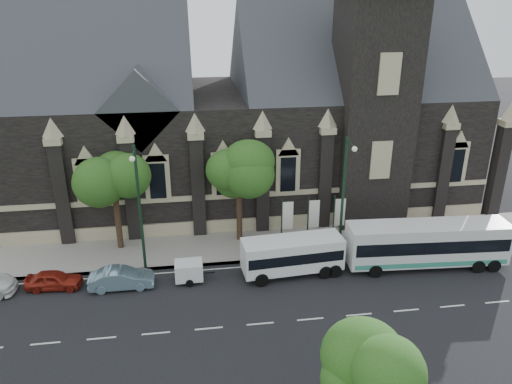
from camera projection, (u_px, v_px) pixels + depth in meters
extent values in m
plane|color=black|center=(209.00, 328.00, 28.40)|extent=(160.00, 160.00, 0.00)
cube|color=gray|center=(202.00, 248.00, 37.07)|extent=(80.00, 5.00, 0.15)
cube|color=black|center=(239.00, 145.00, 44.91)|extent=(40.00, 15.00, 10.00)
cube|color=#2E3136|center=(96.00, 94.00, 41.41)|extent=(16.00, 15.00, 15.00)
cube|color=#2E3136|center=(348.00, 87.00, 44.37)|extent=(20.00, 15.00, 15.00)
cube|color=#2E3136|center=(141.00, 104.00, 37.83)|extent=(6.00, 6.00, 6.00)
cube|color=black|center=(371.00, 113.00, 39.25)|extent=(5.50, 5.50, 18.00)
cube|color=tan|center=(250.00, 195.00, 38.68)|extent=(40.00, 0.22, 0.40)
cube|color=tan|center=(250.00, 225.00, 39.67)|extent=(40.00, 0.25, 1.20)
cube|color=black|center=(224.00, 178.00, 37.68)|extent=(1.20, 0.12, 2.80)
sphere|color=#225219|center=(376.00, 374.00, 18.81)|extent=(3.20, 3.20, 3.20)
sphere|color=#225219|center=(387.00, 349.00, 19.21)|extent=(2.40, 2.40, 2.40)
cylinder|color=black|center=(239.00, 217.00, 37.67)|extent=(0.44, 0.44, 3.96)
sphere|color=#225219|center=(239.00, 172.00, 36.29)|extent=(3.84, 3.84, 3.84)
sphere|color=#225219|center=(247.00, 160.00, 36.78)|extent=(2.88, 2.88, 2.88)
cylinder|color=black|center=(119.00, 225.00, 36.47)|extent=(0.44, 0.44, 3.96)
sphere|color=#225219|center=(113.00, 180.00, 35.11)|extent=(3.68, 3.68, 3.68)
sphere|color=#225219|center=(123.00, 167.00, 35.57)|extent=(2.76, 2.76, 2.76)
cylinder|color=#152F1E|center=(343.00, 198.00, 34.73)|extent=(0.20, 0.20, 9.00)
cylinder|color=#152F1E|center=(351.00, 144.00, 32.41)|extent=(0.10, 1.60, 0.10)
sphere|color=silver|center=(355.00, 149.00, 31.71)|extent=(0.36, 0.36, 0.36)
cylinder|color=#152F1E|center=(140.00, 210.00, 32.85)|extent=(0.20, 0.20, 9.00)
cylinder|color=#152F1E|center=(133.00, 153.00, 30.53)|extent=(0.10, 1.60, 0.10)
sphere|color=silver|center=(132.00, 159.00, 29.84)|extent=(0.36, 0.36, 0.36)
cylinder|color=#152F1E|center=(282.00, 223.00, 36.69)|extent=(0.10, 0.10, 4.00)
cube|color=white|center=(288.00, 216.00, 36.53)|extent=(0.80, 0.04, 2.20)
cylinder|color=#152F1E|center=(308.00, 222.00, 36.96)|extent=(0.10, 0.10, 4.00)
cube|color=white|center=(314.00, 214.00, 36.80)|extent=(0.80, 0.04, 2.20)
cylinder|color=#152F1E|center=(334.00, 220.00, 37.23)|extent=(0.10, 0.10, 4.00)
cube|color=white|center=(340.00, 212.00, 37.06)|extent=(0.80, 0.04, 2.20)
cube|color=silver|center=(427.00, 243.00, 34.20)|extent=(11.26, 3.00, 2.80)
cube|color=black|center=(427.00, 240.00, 34.14)|extent=(10.82, 3.01, 0.91)
cube|color=teal|center=(425.00, 256.00, 34.61)|extent=(10.82, 3.00, 0.35)
cylinder|color=black|center=(376.00, 271.00, 33.35)|extent=(0.92, 0.33, 0.90)
cylinder|color=black|center=(366.00, 254.00, 35.49)|extent=(0.92, 0.33, 0.90)
cylinder|color=black|center=(478.00, 267.00, 33.92)|extent=(0.92, 0.33, 0.90)
cylinder|color=black|center=(462.00, 250.00, 36.06)|extent=(0.92, 0.33, 0.90)
cylinder|color=black|center=(494.00, 266.00, 34.00)|extent=(0.92, 0.33, 0.90)
cylinder|color=black|center=(477.00, 250.00, 36.14)|extent=(0.92, 0.33, 0.90)
cube|color=white|center=(292.00, 254.00, 33.38)|extent=(6.94, 2.64, 2.17)
cube|color=black|center=(292.00, 253.00, 33.34)|extent=(6.67, 2.66, 0.73)
cylinder|color=black|center=(262.00, 280.00, 32.34)|extent=(0.92, 0.35, 0.90)
cylinder|color=black|center=(255.00, 264.00, 34.27)|extent=(0.92, 0.35, 0.90)
cylinder|color=black|center=(325.00, 272.00, 33.23)|extent=(0.92, 0.35, 0.90)
cylinder|color=black|center=(315.00, 257.00, 35.16)|extent=(0.92, 0.35, 0.90)
cylinder|color=black|center=(335.00, 271.00, 33.37)|extent=(0.92, 0.35, 0.90)
cylinder|color=black|center=(324.00, 256.00, 35.30)|extent=(0.92, 0.35, 0.90)
cube|color=silver|center=(189.00, 270.00, 32.75)|extent=(1.84, 1.39, 1.19)
cylinder|color=black|center=(190.00, 283.00, 32.34)|extent=(0.51, 0.19, 0.51)
cylinder|color=black|center=(189.00, 272.00, 33.59)|extent=(0.51, 0.19, 0.51)
cylinder|color=black|center=(207.00, 273.00, 33.04)|extent=(1.10, 0.09, 0.08)
imported|color=#7595AA|center=(121.00, 278.00, 32.09)|extent=(4.16, 1.50, 1.37)
imported|color=maroon|center=(54.00, 280.00, 32.06)|extent=(3.68, 1.73, 1.22)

